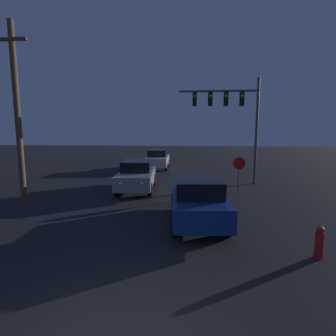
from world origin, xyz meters
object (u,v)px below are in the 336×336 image
car_near (197,199)px  car_far (158,159)px  traffic_signal_mast (233,111)px  stop_sign (239,168)px  car_mid (137,175)px  utility_pole (17,112)px  fire_hydrant (319,242)px

car_near → car_far: bearing=99.1°
traffic_signal_mast → stop_sign: size_ratio=3.41×
car_mid → utility_pole: (-5.08, -3.28, 3.55)m
car_mid → stop_sign: (6.05, -0.09, 0.52)m
traffic_signal_mast → utility_pole: bearing=-152.3°
car_far → stop_sign: (5.93, -9.41, 0.52)m
car_near → car_mid: same height
car_near → utility_pole: bearing=162.2°
car_mid → traffic_signal_mast: bearing=-161.5°
stop_sign → fire_hydrant: bearing=-84.4°
car_far → traffic_signal_mast: traffic_signal_mast is taller
car_near → traffic_signal_mast: bearing=68.6°
car_mid → traffic_signal_mast: traffic_signal_mast is taller
fire_hydrant → car_far: bearing=111.1°
car_mid → utility_pole: size_ratio=0.57×
car_near → traffic_signal_mast: (2.50, 7.94, 3.98)m
car_far → car_near: bearing=101.6°
stop_sign → utility_pole: bearing=-164.0°
utility_pole → fire_hydrant: 13.47m
utility_pole → fire_hydrant: bearing=-22.1°
car_far → utility_pole: size_ratio=0.56×
traffic_signal_mast → fire_hydrant: size_ratio=7.53×
utility_pole → car_far: bearing=67.6°
traffic_signal_mast → fire_hydrant: 11.57m
car_near → utility_pole: size_ratio=0.57×
car_near → fire_hydrant: car_near is taller
car_far → utility_pole: utility_pole is taller
car_near → utility_pole: 9.53m
car_near → traffic_signal_mast: traffic_signal_mast is taller
car_near → utility_pole: (-8.59, 2.12, 3.55)m
utility_pole → fire_hydrant: (11.92, -4.85, -3.99)m
traffic_signal_mast → stop_sign: 4.34m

